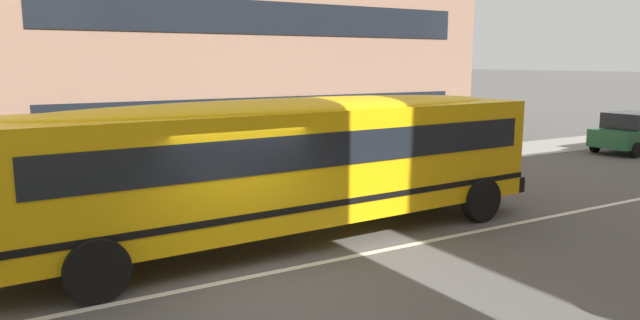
{
  "coord_description": "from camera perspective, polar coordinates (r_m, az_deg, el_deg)",
  "views": [
    {
      "loc": [
        -3.79,
        -8.83,
        3.67
      ],
      "look_at": [
        1.84,
        0.84,
        1.77
      ],
      "focal_mm": 32.53,
      "sensor_mm": 36.0,
      "label": 1
    }
  ],
  "objects": [
    {
      "name": "sidewalk_far",
      "position": [
        17.48,
        -17.04,
        -2.87
      ],
      "size": [
        120.0,
        3.0,
        0.01
      ],
      "primitive_type": "cube",
      "color": "gray",
      "rests_on": "ground_plane"
    },
    {
      "name": "lane_centreline",
      "position": [
        10.29,
        -6.67,
        -11.3
      ],
      "size": [
        110.0,
        0.16,
        0.01
      ],
      "primitive_type": "cube",
      "color": "silver",
      "rests_on": "ground_plane"
    },
    {
      "name": "parked_car_green_far_corner",
      "position": [
        26.86,
        28.51,
        2.45
      ],
      "size": [
        3.96,
        1.99,
        1.64
      ],
      "rotation": [
        0.0,
        0.0,
        0.03
      ],
      "color": "#236038",
      "rests_on": "ground_plane"
    },
    {
      "name": "ground_plane",
      "position": [
        10.29,
        -6.67,
        -11.31
      ],
      "size": [
        400.0,
        400.0,
        0.0
      ],
      "primitive_type": "plane",
      "color": "#54514F"
    },
    {
      "name": "school_bus",
      "position": [
        11.89,
        -3.6,
        0.31
      ],
      "size": [
        13.2,
        3.21,
        2.93
      ],
      "rotation": [
        0.0,
        0.0,
        3.18
      ],
      "color": "yellow",
      "rests_on": "ground_plane"
    }
  ]
}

